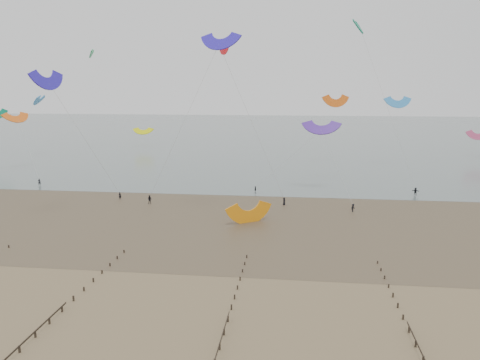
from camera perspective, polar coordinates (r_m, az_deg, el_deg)
name	(u,v)px	position (r m, az deg, el deg)	size (l,w,h in m)	color
ground	(202,293)	(56.54, -4.64, -13.56)	(500.00, 500.00, 0.00)	brown
sea_and_shore	(217,214)	(89.10, -2.83, -4.17)	(500.00, 665.00, 0.03)	#475654
kitesurfer_lead	(120,196)	(103.49, -14.43, -1.87)	(0.59, 0.38, 1.61)	black
kitesurfers	(320,196)	(100.86, 9.78, -1.99)	(110.75, 17.26, 1.80)	black
grounded_kite	(249,222)	(83.62, 1.12, -5.20)	(7.57, 3.96, 5.76)	orange
kites_airborne	(269,99)	(140.16, 3.61, 9.85)	(237.64, 119.50, 41.02)	#F1080E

